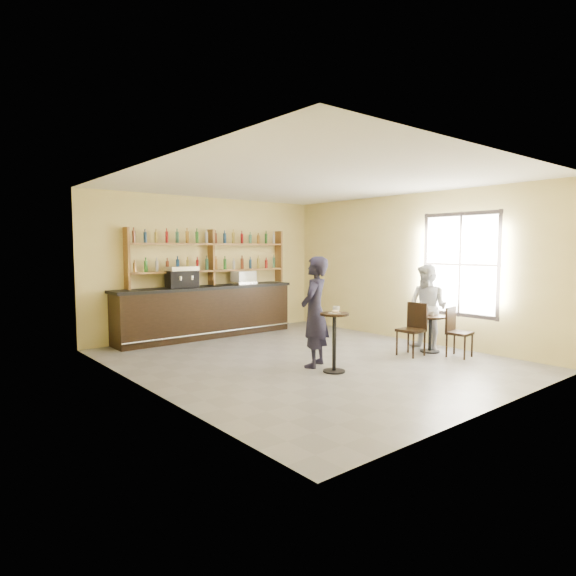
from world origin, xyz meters
TOP-DOWN VIEW (x-y plane):
  - floor at (0.00, 0.00)m, footprint 7.00×7.00m
  - ceiling at (0.00, 0.00)m, footprint 7.00×7.00m
  - wall_back at (0.00, 3.50)m, footprint 7.00×0.00m
  - wall_front at (0.00, -3.50)m, footprint 7.00×0.00m
  - wall_left at (-3.00, 0.00)m, footprint 0.00×7.00m
  - wall_right at (3.00, 0.00)m, footprint 0.00×7.00m
  - window_pane at (2.99, -1.20)m, footprint 0.00×2.00m
  - window_frame at (2.99, -1.20)m, footprint 0.04×1.70m
  - shelf_unit at (0.00, 3.37)m, footprint 4.00×0.26m
  - liquor_bottles at (0.00, 3.37)m, footprint 3.68×0.10m
  - bar_counter at (-0.27, 3.15)m, footprint 4.31×0.84m
  - espresso_machine at (-0.88, 3.15)m, footprint 0.69×0.48m
  - pastry_case at (0.75, 3.15)m, footprint 0.55×0.45m
  - pedestal_table at (-0.23, -0.92)m, footprint 0.63×0.63m
  - napkin at (-0.23, -0.92)m, footprint 0.16×0.16m
  - donut at (-0.22, -0.93)m, footprint 0.15×0.15m
  - cup_pedestal at (-0.09, -0.82)m, footprint 0.15×0.15m
  - man_main at (-0.22, -0.43)m, footprint 0.82×0.73m
  - cafe_table at (2.29, -1.03)m, footprint 0.61×0.61m
  - cup_cafe at (2.34, -1.03)m, footprint 0.12×0.12m
  - chair_west at (1.74, -0.98)m, footprint 0.44×0.44m
  - chair_south at (2.34, -1.63)m, footprint 0.45×0.45m
  - patron_second at (2.42, -0.87)m, footprint 0.66×0.84m

SIDE VIEW (x-z plane):
  - floor at x=0.00m, z-range 0.00..0.00m
  - cafe_table at x=2.29m, z-range 0.00..0.71m
  - chair_south at x=2.34m, z-range 0.00..0.93m
  - pedestal_table at x=-0.23m, z-range 0.00..0.98m
  - chair_west at x=1.74m, z-range 0.00..0.99m
  - bar_counter at x=-0.27m, z-range 0.00..1.17m
  - cup_cafe at x=2.34m, z-range 0.71..0.80m
  - patron_second at x=2.42m, z-range 0.00..1.70m
  - man_main at x=-0.22m, z-range 0.00..1.89m
  - napkin at x=-0.23m, z-range 0.98..0.98m
  - donut at x=-0.22m, z-range 0.98..1.02m
  - cup_pedestal at x=-0.09m, z-range 0.98..1.07m
  - pastry_case at x=0.75m, z-range 1.17..1.48m
  - espresso_machine at x=-0.88m, z-range 1.17..1.63m
  - wall_back at x=0.00m, z-range -1.90..5.10m
  - wall_front at x=0.00m, z-range -1.90..5.10m
  - wall_left at x=-3.00m, z-range -1.90..5.10m
  - wall_right at x=3.00m, z-range -1.90..5.10m
  - window_frame at x=2.99m, z-range 0.65..2.75m
  - window_pane at x=2.99m, z-range 0.70..2.70m
  - shelf_unit at x=0.00m, z-range 1.11..2.51m
  - liquor_bottles at x=0.00m, z-range 1.48..2.48m
  - ceiling at x=0.00m, z-range 3.20..3.20m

